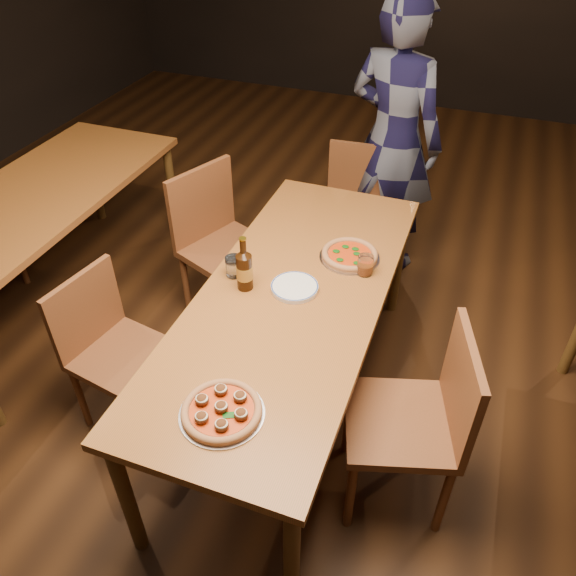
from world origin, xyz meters
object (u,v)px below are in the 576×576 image
(diner, at_px, (393,140))
(chair_main_e, at_px, (400,421))
(pizza_margherita, at_px, (350,255))
(pizza_meatball, at_px, (222,410))
(plate_stack, at_px, (295,287))
(water_glass, at_px, (234,266))
(chair_main_sw, at_px, (229,250))
(beer_bottle, at_px, (244,271))
(chair_end, at_px, (353,217))
(amber_glass, at_px, (365,265))
(table_left, at_px, (33,208))
(chair_main_nw, at_px, (123,355))
(table_main, at_px, (292,306))

(diner, bearing_deg, chair_main_e, 123.55)
(pizza_margherita, bearing_deg, pizza_meatball, -99.27)
(plate_stack, xyz_separation_m, water_glass, (-0.30, 0.00, 0.04))
(chair_main_sw, xyz_separation_m, beer_bottle, (0.37, -0.58, 0.36))
(chair_end, bearing_deg, chair_main_sw, -134.64)
(chair_main_sw, xyz_separation_m, amber_glass, (0.85, -0.29, 0.31))
(table_left, relative_size, chair_end, 2.21)
(pizza_meatball, bearing_deg, chair_main_nw, 152.56)
(chair_main_nw, distance_m, diner, 2.07)
(pizza_meatball, distance_m, water_glass, 0.81)
(table_main, distance_m, chair_main_e, 0.69)
(chair_main_sw, xyz_separation_m, pizza_meatball, (0.58, -1.27, 0.28))
(table_left, xyz_separation_m, beer_bottle, (1.49, -0.33, 0.17))
(beer_bottle, relative_size, amber_glass, 2.79)
(chair_main_sw, xyz_separation_m, chair_end, (0.56, 0.65, -0.04))
(beer_bottle, bearing_deg, amber_glass, 31.01)
(pizza_margherita, bearing_deg, chair_main_e, -58.01)
(chair_end, bearing_deg, pizza_meatball, -93.38)
(water_glass, xyz_separation_m, diner, (0.44, 1.45, 0.08))
(chair_end, bearing_deg, table_main, -92.96)
(chair_main_sw, height_order, chair_main_e, chair_main_sw)
(chair_end, distance_m, pizza_meatball, 1.94)
(chair_main_e, xyz_separation_m, beer_bottle, (-0.80, 0.28, 0.37))
(table_left, bearing_deg, plate_stack, -8.90)
(chair_main_nw, xyz_separation_m, beer_bottle, (0.51, 0.32, 0.41))
(amber_glass, bearing_deg, chair_main_nw, -148.65)
(chair_end, bearing_deg, pizza_margherita, -81.23)
(chair_main_e, bearing_deg, pizza_margherita, -164.86)
(plate_stack, bearing_deg, pizza_meatball, -90.42)
(table_main, height_order, chair_end, chair_end)
(table_main, bearing_deg, plate_stack, 88.21)
(pizza_meatball, bearing_deg, table_main, 89.64)
(table_left, relative_size, pizza_margherita, 6.82)
(chair_main_sw, bearing_deg, table_main, -110.91)
(table_left, bearing_deg, pizza_meatball, -31.03)
(chair_main_nw, distance_m, chair_main_e, 1.31)
(pizza_meatball, xyz_separation_m, water_glass, (-0.30, 0.76, 0.03))
(chair_end, relative_size, pizza_margherita, 3.09)
(beer_bottle, xyz_separation_m, amber_glass, (0.48, 0.29, -0.05))
(chair_end, height_order, water_glass, chair_end)
(water_glass, bearing_deg, plate_stack, -0.94)
(chair_end, height_order, pizza_margherita, chair_end)
(table_left, relative_size, chair_main_sw, 2.05)
(chair_main_sw, xyz_separation_m, water_glass, (0.28, -0.51, 0.31))
(plate_stack, distance_m, beer_bottle, 0.24)
(chair_main_sw, relative_size, diner, 0.55)
(pizza_margherita, xyz_separation_m, beer_bottle, (-0.38, -0.38, 0.08))
(chair_main_e, xyz_separation_m, plate_stack, (-0.59, 0.35, 0.28))
(beer_bottle, distance_m, diner, 1.56)
(chair_main_sw, distance_m, diner, 1.24)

